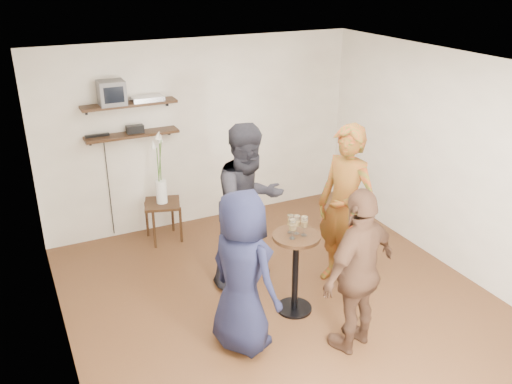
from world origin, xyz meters
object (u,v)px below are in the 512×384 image
Objects in this scene: dvd_deck at (147,99)px; radio at (135,129)px; drinks_table at (296,263)px; person_navy at (242,273)px; side_table at (163,209)px; person_brown at (359,271)px; person_dark at (249,206)px; crt_monitor at (111,93)px; person_plaid at (345,208)px.

radio is at bearing 180.00° from dvd_deck.
dvd_deck is 2.90m from drinks_table.
dvd_deck is 2.95m from person_navy.
person_brown reaches higher than side_table.
radio is 3.52m from person_brown.
drinks_table reaches higher than side_table.
dvd_deck is 0.21× the size of person_dark.
crt_monitor is at bearing 150.52° from side_table.
person_brown is (-0.51, -1.00, -0.13)m from person_plaid.
dvd_deck is 0.21× the size of person_plaid.
drinks_table is (0.82, -2.46, -1.31)m from dvd_deck.
dvd_deck is at bearing -19.52° from person_navy.
person_brown is at bearing -64.91° from crt_monitor.
drinks_table is at bearing -90.00° from person_dark.
person_navy is (0.05, -2.48, 0.37)m from side_table.
radio reaches higher than drinks_table.
drinks_table is (0.80, -2.19, 0.13)m from side_table.
dvd_deck is 2.03m from person_dark.
person_navy is at bearing -79.30° from crt_monitor.
drinks_table is 0.56× the size of person_navy.
side_table is (0.46, -0.26, -1.56)m from crt_monitor.
person_dark is (0.64, -1.68, -0.94)m from dvd_deck.
person_plaid reaches higher than person_brown.
person_dark is at bearing -57.09° from crt_monitor.
dvd_deck is 0.70× the size of side_table.
side_table is 3.15m from person_brown.
person_dark is at bearing 102.61° from drinks_table.
person_plaid is at bearing -51.38° from radio.
drinks_table is at bearing -62.83° from crt_monitor.
person_plaid is 1.07m from person_dark.
crt_monitor reaches higher than person_plaid.
crt_monitor is 0.80× the size of dvd_deck.
person_navy is at bearing -130.75° from person_dark.
person_dark is (1.09, -1.68, -1.06)m from crt_monitor.
radio is at bearing -86.51° from person_brown.
person_navy is (-0.57, -1.06, -0.14)m from person_dark.
person_brown is (1.25, -3.22, -0.68)m from radio.
person_dark is at bearing -92.61° from person_brown.
crt_monitor is 1.65m from side_table.
side_table is 0.62× the size of drinks_table.
crt_monitor is 0.35× the size of drinks_table.
dvd_deck is at bearing 98.38° from person_dark.
crt_monitor is 0.17× the size of person_plaid.
dvd_deck reaches higher than person_plaid.
person_dark is at bearing -66.28° from side_table.
crt_monitor is at bearing 117.17° from drinks_table.
crt_monitor reaches higher than person_brown.
person_plaid is 1.17× the size of person_navy.
drinks_table is 0.88m from person_plaid.
crt_monitor is 3.18m from person_plaid.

